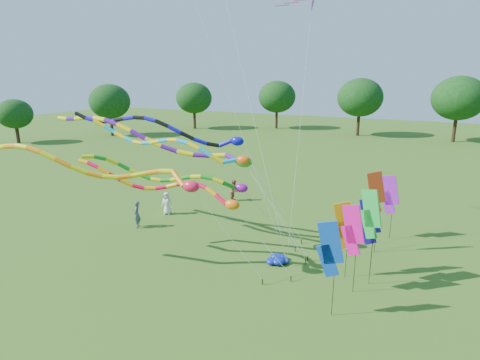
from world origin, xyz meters
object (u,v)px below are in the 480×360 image
at_px(tube_kite_red, 176,189).
at_px(tube_kite_orange, 118,171).
at_px(person_a, 167,203).
at_px(person_c, 234,190).
at_px(person_b, 137,214).
at_px(blue_nylon_heap, 275,259).

xyz_separation_m(tube_kite_red, tube_kite_orange, (-1.81, -2.14, 1.22)).
height_order(person_a, person_c, person_c).
relative_size(tube_kite_orange, person_a, 7.74).
xyz_separation_m(tube_kite_orange, person_a, (-3.33, 8.15, -4.54)).
distance_m(person_a, person_b, 3.01).
height_order(person_a, person_b, person_b).
bearing_deg(blue_nylon_heap, tube_kite_red, -153.86).
relative_size(tube_kite_red, person_b, 6.30).
distance_m(tube_kite_orange, person_a, 9.91).
distance_m(tube_kite_red, person_b, 6.98).
bearing_deg(blue_nylon_heap, person_b, 175.92).
bearing_deg(tube_kite_red, person_a, 123.95).
height_order(tube_kite_orange, blue_nylon_heap, tube_kite_orange).
height_order(tube_kite_orange, person_c, tube_kite_orange).
height_order(tube_kite_orange, person_a, tube_kite_orange).
xyz_separation_m(tube_kite_red, blue_nylon_heap, (4.68, 2.30, -3.96)).
relative_size(person_b, person_c, 1.05).
bearing_deg(person_a, person_c, 45.07).
relative_size(blue_nylon_heap, person_c, 0.77).
distance_m(tube_kite_red, person_c, 11.71).
bearing_deg(person_c, blue_nylon_heap, -148.34).
relative_size(tube_kite_red, person_c, 6.63).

